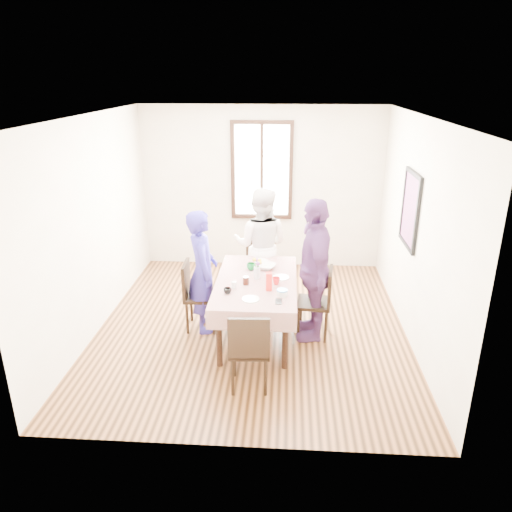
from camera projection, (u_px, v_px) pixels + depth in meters
name	position (u px, v px, depth m)	size (l,w,h in m)	color
ground	(252.00, 325.00, 6.47)	(4.50, 4.50, 0.00)	black
back_wall	(262.00, 188.00, 8.09)	(4.00, 4.00, 0.00)	beige
right_wall	(416.00, 232.00, 5.86)	(4.50, 4.50, 0.00)	beige
window_frame	(262.00, 171.00, 7.96)	(1.02, 0.06, 1.62)	black
window_pane	(262.00, 171.00, 7.97)	(0.90, 0.02, 1.50)	white
art_poster	(410.00, 210.00, 6.07)	(0.04, 0.76, 0.96)	red
dining_table	(256.00, 308.00, 6.11)	(0.87, 1.58, 0.75)	black
tablecloth	(256.00, 281.00, 5.97)	(0.99, 1.70, 0.01)	#570000
chair_left	(202.00, 296.00, 6.26)	(0.42, 0.42, 0.91)	black
chair_right	(314.00, 303.00, 6.08)	(0.42, 0.42, 0.91)	black
chair_far	(261.00, 270.00, 7.09)	(0.42, 0.42, 0.91)	black
chair_near	(249.00, 349.00, 5.06)	(0.42, 0.42, 0.91)	black
person_left	(202.00, 271.00, 6.14)	(0.58, 0.38, 1.60)	navy
person_far	(261.00, 245.00, 6.94)	(0.82, 0.64, 1.68)	white
person_right	(314.00, 270.00, 5.92)	(1.05, 0.44, 1.80)	#593066
mug_black	(227.00, 291.00, 5.59)	(0.09, 0.09, 0.07)	black
mug_flag	(276.00, 281.00, 5.84)	(0.09, 0.09, 0.09)	red
mug_green	(251.00, 267.00, 6.27)	(0.11, 0.11, 0.09)	#0C7226
serving_bowl	(266.00, 266.00, 6.31)	(0.25, 0.25, 0.06)	white
juice_carton	(269.00, 282.00, 5.66)	(0.07, 0.07, 0.22)	red
butter_tub	(282.00, 293.00, 5.55)	(0.13, 0.13, 0.06)	white
jam_jar	(246.00, 281.00, 5.83)	(0.07, 0.07, 0.10)	black
drinking_glass	(234.00, 285.00, 5.73)	(0.06, 0.06, 0.09)	silver
smartphone	(279.00, 301.00, 5.40)	(0.07, 0.15, 0.01)	black
flower_vase	(257.00, 273.00, 5.98)	(0.08, 0.08, 0.16)	silver
plate_right	(281.00, 277.00, 6.04)	(0.20, 0.20, 0.01)	white
plate_far	(261.00, 261.00, 6.56)	(0.20, 0.20, 0.01)	white
plate_near	(251.00, 299.00, 5.45)	(0.20, 0.20, 0.01)	white
butter_lid	(282.00, 290.00, 5.53)	(0.12, 0.12, 0.01)	blue
flower_bunch	(257.00, 263.00, 5.94)	(0.09, 0.09, 0.10)	yellow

